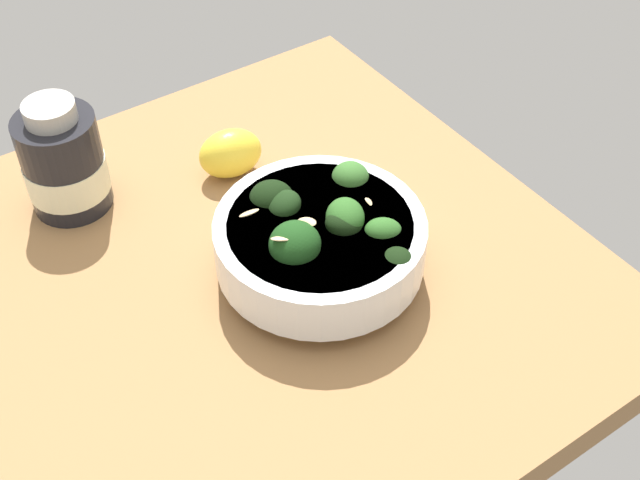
% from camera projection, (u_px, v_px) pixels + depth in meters
% --- Properties ---
extents(ground_plane, '(0.57, 0.57, 0.04)m').
position_uv_depth(ground_plane, '(252.00, 286.00, 0.76)').
color(ground_plane, '#996D42').
extents(bowl_of_broccoli, '(0.18, 0.18, 0.09)m').
position_uv_depth(bowl_of_broccoli, '(321.00, 239.00, 0.72)').
color(bowl_of_broccoli, white).
rests_on(bowl_of_broccoli, ground_plane).
extents(lemon_wedge, '(0.07, 0.05, 0.05)m').
position_uv_depth(lemon_wedge, '(230.00, 153.00, 0.82)').
color(lemon_wedge, yellow).
rests_on(lemon_wedge, ground_plane).
extents(bottle_tall, '(0.08, 0.08, 0.11)m').
position_uv_depth(bottle_tall, '(64.00, 163.00, 0.78)').
color(bottle_tall, black).
rests_on(bottle_tall, ground_plane).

